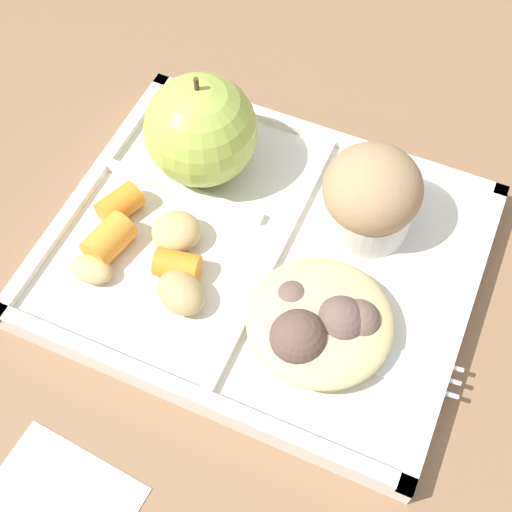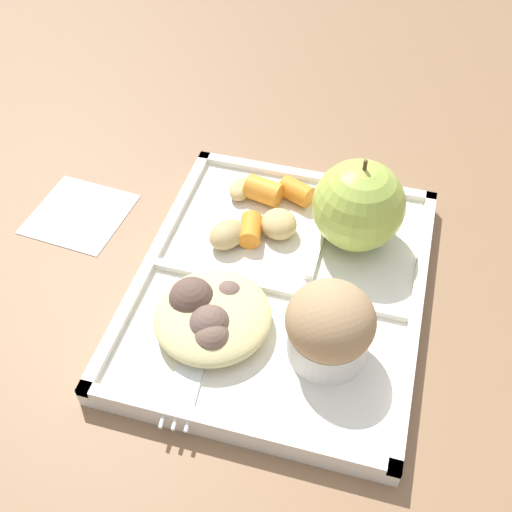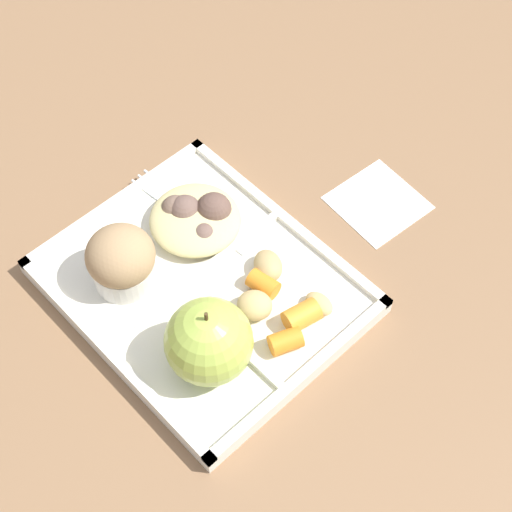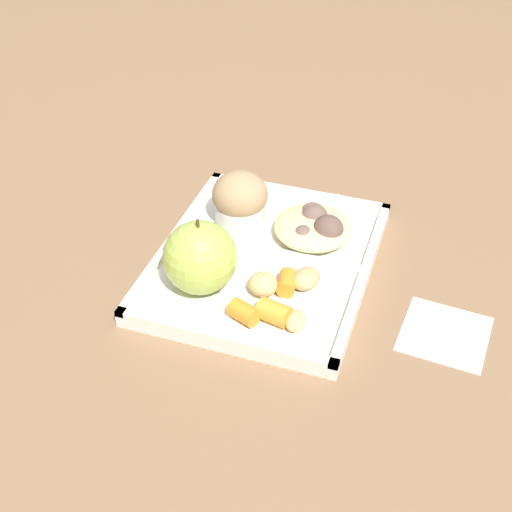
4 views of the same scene
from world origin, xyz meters
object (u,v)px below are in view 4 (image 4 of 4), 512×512
(lunch_tray, at_px, (265,262))
(bran_muffin, at_px, (240,200))
(green_apple, at_px, (200,257))
(plastic_fork, at_px, (324,221))

(lunch_tray, xyz_separation_m, bran_muffin, (0.06, 0.05, 0.04))
(lunch_tray, relative_size, green_apple, 3.21)
(lunch_tray, relative_size, bran_muffin, 4.24)
(lunch_tray, bearing_deg, plastic_fork, -27.43)
(green_apple, bearing_deg, lunch_tray, -36.26)
(green_apple, relative_size, plastic_fork, 0.58)
(lunch_tray, height_order, bran_muffin, bran_muffin)
(plastic_fork, bearing_deg, bran_muffin, 108.31)
(green_apple, xyz_separation_m, bran_muffin, (0.14, 0.00, -0.01))
(green_apple, height_order, plastic_fork, green_apple)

